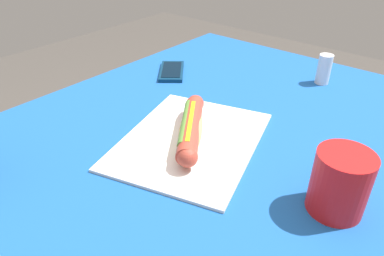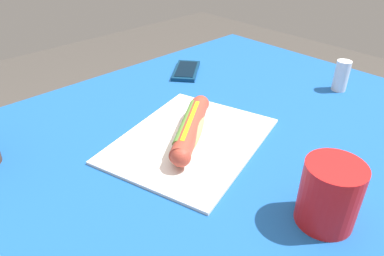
# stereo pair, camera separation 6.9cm
# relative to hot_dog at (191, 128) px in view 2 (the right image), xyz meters

# --- Properties ---
(dining_table) EXTENTS (1.20, 0.88, 0.78)m
(dining_table) POSITION_rel_hot_dog_xyz_m (-0.00, -0.03, -0.17)
(dining_table) COLOR brown
(dining_table) RESTS_ON ground
(paper_wrapper) EXTENTS (0.38, 0.33, 0.01)m
(paper_wrapper) POSITION_rel_hot_dog_xyz_m (0.00, -0.00, -0.03)
(paper_wrapper) COLOR silver
(paper_wrapper) RESTS_ON dining_table
(hot_dog) EXTENTS (0.20, 0.15, 0.05)m
(hot_dog) POSITION_rel_hot_dog_xyz_m (0.00, 0.00, 0.00)
(hot_dog) COLOR tan
(hot_dog) RESTS_ON paper_wrapper
(cell_phone) EXTENTS (0.15, 0.14, 0.01)m
(cell_phone) POSITION_rel_hot_dog_xyz_m (0.23, 0.26, -0.03)
(cell_phone) COLOR #0A2D4C
(cell_phone) RESTS_ON dining_table
(drinking_cup) EXTENTS (0.08, 0.08, 0.10)m
(drinking_cup) POSITION_rel_hot_dog_xyz_m (0.00, -0.29, 0.02)
(drinking_cup) COLOR red
(drinking_cup) RESTS_ON dining_table
(salt_shaker) EXTENTS (0.04, 0.04, 0.08)m
(salt_shaker) POSITION_rel_hot_dog_xyz_m (0.44, -0.09, 0.01)
(salt_shaker) COLOR silver
(salt_shaker) RESTS_ON dining_table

